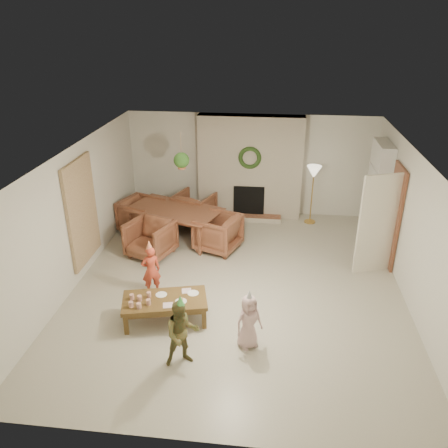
# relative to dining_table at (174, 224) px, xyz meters

# --- Properties ---
(floor) EXTENTS (7.00, 7.00, 0.00)m
(floor) POSITION_rel_dining_table_xyz_m (1.58, -1.75, -0.36)
(floor) COLOR #B7B29E
(floor) RESTS_ON ground
(ceiling) EXTENTS (7.00, 7.00, 0.00)m
(ceiling) POSITION_rel_dining_table_xyz_m (1.58, -1.75, 2.14)
(ceiling) COLOR white
(ceiling) RESTS_ON wall_back
(wall_back) EXTENTS (7.00, 0.00, 7.00)m
(wall_back) POSITION_rel_dining_table_xyz_m (1.58, 1.75, 0.89)
(wall_back) COLOR silver
(wall_back) RESTS_ON floor
(wall_front) EXTENTS (7.00, 0.00, 7.00)m
(wall_front) POSITION_rel_dining_table_xyz_m (1.58, -5.25, 0.89)
(wall_front) COLOR silver
(wall_front) RESTS_ON floor
(wall_left) EXTENTS (0.00, 7.00, 7.00)m
(wall_left) POSITION_rel_dining_table_xyz_m (-1.42, -1.75, 0.89)
(wall_left) COLOR silver
(wall_left) RESTS_ON floor
(wall_right) EXTENTS (0.00, 7.00, 7.00)m
(wall_right) POSITION_rel_dining_table_xyz_m (4.58, -1.75, 0.89)
(wall_right) COLOR silver
(wall_right) RESTS_ON floor
(fireplace_mass) EXTENTS (2.50, 0.40, 2.50)m
(fireplace_mass) POSITION_rel_dining_table_xyz_m (1.58, 1.55, 0.89)
(fireplace_mass) COLOR #592A17
(fireplace_mass) RESTS_ON floor
(fireplace_hearth) EXTENTS (1.60, 0.30, 0.12)m
(fireplace_hearth) POSITION_rel_dining_table_xyz_m (1.58, 1.20, -0.30)
(fireplace_hearth) COLOR brown
(fireplace_hearth) RESTS_ON floor
(fireplace_firebox) EXTENTS (0.75, 0.12, 0.75)m
(fireplace_firebox) POSITION_rel_dining_table_xyz_m (1.58, 1.37, 0.09)
(fireplace_firebox) COLOR black
(fireplace_firebox) RESTS_ON floor
(fireplace_wreath) EXTENTS (0.54, 0.10, 0.54)m
(fireplace_wreath) POSITION_rel_dining_table_xyz_m (1.58, 1.32, 1.19)
(fireplace_wreath) COLOR #203F17
(fireplace_wreath) RESTS_ON fireplace_mass
(floor_lamp_base) EXTENTS (0.27, 0.27, 0.03)m
(floor_lamp_base) POSITION_rel_dining_table_xyz_m (3.09, 1.25, -0.34)
(floor_lamp_base) COLOR gold
(floor_lamp_base) RESTS_ON floor
(floor_lamp_post) EXTENTS (0.03, 0.03, 1.29)m
(floor_lamp_post) POSITION_rel_dining_table_xyz_m (3.09, 1.25, 0.31)
(floor_lamp_post) COLOR gold
(floor_lamp_post) RESTS_ON floor
(floor_lamp_shade) EXTENTS (0.34, 0.34, 0.29)m
(floor_lamp_shade) POSITION_rel_dining_table_xyz_m (3.09, 1.25, 0.93)
(floor_lamp_shade) COLOR beige
(floor_lamp_shade) RESTS_ON floor_lamp_post
(bookshelf_carcass) EXTENTS (0.30, 1.00, 2.20)m
(bookshelf_carcass) POSITION_rel_dining_table_xyz_m (4.42, 0.55, 0.74)
(bookshelf_carcass) COLOR white
(bookshelf_carcass) RESTS_ON floor
(bookshelf_shelf_a) EXTENTS (0.30, 0.92, 0.03)m
(bookshelf_shelf_a) POSITION_rel_dining_table_xyz_m (4.40, 0.55, 0.09)
(bookshelf_shelf_a) COLOR white
(bookshelf_shelf_a) RESTS_ON bookshelf_carcass
(bookshelf_shelf_b) EXTENTS (0.30, 0.92, 0.03)m
(bookshelf_shelf_b) POSITION_rel_dining_table_xyz_m (4.40, 0.55, 0.49)
(bookshelf_shelf_b) COLOR white
(bookshelf_shelf_b) RESTS_ON bookshelf_carcass
(bookshelf_shelf_c) EXTENTS (0.30, 0.92, 0.03)m
(bookshelf_shelf_c) POSITION_rel_dining_table_xyz_m (4.40, 0.55, 0.89)
(bookshelf_shelf_c) COLOR white
(bookshelf_shelf_c) RESTS_ON bookshelf_carcass
(bookshelf_shelf_d) EXTENTS (0.30, 0.92, 0.03)m
(bookshelf_shelf_d) POSITION_rel_dining_table_xyz_m (4.40, 0.55, 1.29)
(bookshelf_shelf_d) COLOR white
(bookshelf_shelf_d) RESTS_ON bookshelf_carcass
(books_row_lower) EXTENTS (0.20, 0.40, 0.24)m
(books_row_lower) POSITION_rel_dining_table_xyz_m (4.38, 0.40, 0.23)
(books_row_lower) COLOR maroon
(books_row_lower) RESTS_ON bookshelf_shelf_a
(books_row_mid) EXTENTS (0.20, 0.44, 0.24)m
(books_row_mid) POSITION_rel_dining_table_xyz_m (4.38, 0.60, 0.63)
(books_row_mid) COLOR #245386
(books_row_mid) RESTS_ON bookshelf_shelf_b
(books_row_upper) EXTENTS (0.20, 0.36, 0.22)m
(books_row_upper) POSITION_rel_dining_table_xyz_m (4.38, 0.45, 1.02)
(books_row_upper) COLOR #ACA224
(books_row_upper) RESTS_ON bookshelf_shelf_c
(door_frame) EXTENTS (0.05, 0.86, 2.04)m
(door_frame) POSITION_rel_dining_table_xyz_m (4.54, -0.55, 0.66)
(door_frame) COLOR brown
(door_frame) RESTS_ON floor
(door_leaf) EXTENTS (0.77, 0.32, 2.00)m
(door_leaf) POSITION_rel_dining_table_xyz_m (4.16, -0.93, 0.64)
(door_leaf) COLOR beige
(door_leaf) RESTS_ON floor
(curtain_panel) EXTENTS (0.06, 1.20, 2.00)m
(curtain_panel) POSITION_rel_dining_table_xyz_m (-1.38, -1.55, 0.89)
(curtain_panel) COLOR tan
(curtain_panel) RESTS_ON wall_left
(dining_table) EXTENTS (2.29, 1.77, 0.71)m
(dining_table) POSITION_rel_dining_table_xyz_m (0.00, 0.00, 0.00)
(dining_table) COLOR brown
(dining_table) RESTS_ON floor
(dining_chair_near) EXTENTS (1.09, 1.10, 0.79)m
(dining_chair_near) POSITION_rel_dining_table_xyz_m (-0.31, -0.83, 0.04)
(dining_chair_near) COLOR brown
(dining_chair_near) RESTS_ON floor
(dining_chair_far) EXTENTS (1.09, 1.10, 0.79)m
(dining_chair_far) POSITION_rel_dining_table_xyz_m (0.31, 0.83, 0.04)
(dining_chair_far) COLOR brown
(dining_chair_far) RESTS_ON floor
(dining_chair_left) EXTENTS (1.10, 1.09, 0.79)m
(dining_chair_left) POSITION_rel_dining_table_xyz_m (-0.83, 0.31, 0.04)
(dining_chair_left) COLOR brown
(dining_chair_left) RESTS_ON floor
(dining_chair_right) EXTENTS (1.10, 1.09, 0.79)m
(dining_chair_right) POSITION_rel_dining_table_xyz_m (1.04, -0.39, 0.04)
(dining_chair_right) COLOR brown
(dining_chair_right) RESTS_ON floor
(hanging_plant_cord) EXTENTS (0.01, 0.01, 0.70)m
(hanging_plant_cord) POSITION_rel_dining_table_xyz_m (0.28, -0.25, 1.79)
(hanging_plant_cord) COLOR tan
(hanging_plant_cord) RESTS_ON ceiling
(hanging_plant_pot) EXTENTS (0.16, 0.16, 0.12)m
(hanging_plant_pot) POSITION_rel_dining_table_xyz_m (0.28, -0.25, 1.44)
(hanging_plant_pot) COLOR #A55935
(hanging_plant_pot) RESTS_ON hanging_plant_cord
(hanging_plant_foliage) EXTENTS (0.32, 0.32, 0.32)m
(hanging_plant_foliage) POSITION_rel_dining_table_xyz_m (0.28, -0.25, 1.56)
(hanging_plant_foliage) COLOR #254F1A
(hanging_plant_foliage) RESTS_ON hanging_plant_pot
(coffee_table_top) EXTENTS (1.48, 0.98, 0.06)m
(coffee_table_top) POSITION_rel_dining_table_xyz_m (0.50, -2.98, 0.03)
(coffee_table_top) COLOR brown
(coffee_table_top) RESTS_ON floor
(coffee_table_apron) EXTENTS (1.35, 0.85, 0.08)m
(coffee_table_apron) POSITION_rel_dining_table_xyz_m (0.50, -2.98, -0.04)
(coffee_table_apron) COLOR brown
(coffee_table_apron) RESTS_ON floor
(coffee_leg_fl) EXTENTS (0.09, 0.09, 0.36)m
(coffee_leg_fl) POSITION_rel_dining_table_xyz_m (-0.03, -3.40, -0.18)
(coffee_leg_fl) COLOR brown
(coffee_leg_fl) RESTS_ON floor
(coffee_leg_fr) EXTENTS (0.09, 0.09, 0.36)m
(coffee_leg_fr) POSITION_rel_dining_table_xyz_m (1.17, -3.11, -0.18)
(coffee_leg_fr) COLOR brown
(coffee_leg_fr) RESTS_ON floor
(coffee_leg_bl) EXTENTS (0.09, 0.09, 0.36)m
(coffee_leg_bl) POSITION_rel_dining_table_xyz_m (-0.16, -2.86, -0.18)
(coffee_leg_bl) COLOR brown
(coffee_leg_bl) RESTS_ON floor
(coffee_leg_br) EXTENTS (0.09, 0.09, 0.36)m
(coffee_leg_br) POSITION_rel_dining_table_xyz_m (1.04, -2.57, -0.18)
(coffee_leg_br) COLOR brown
(coffee_leg_br) RESTS_ON floor
(cup_a) EXTENTS (0.09, 0.09, 0.09)m
(cup_a) POSITION_rel_dining_table_xyz_m (0.03, -3.26, 0.11)
(cup_a) COLOR silver
(cup_a) RESTS_ON coffee_table_top
(cup_b) EXTENTS (0.09, 0.09, 0.09)m
(cup_b) POSITION_rel_dining_table_xyz_m (-0.02, -3.06, 0.11)
(cup_b) COLOR silver
(cup_b) RESTS_ON coffee_table_top
(cup_c) EXTENTS (0.09, 0.09, 0.09)m
(cup_c) POSITION_rel_dining_table_xyz_m (0.17, -3.28, 0.11)
(cup_c) COLOR silver
(cup_c) RESTS_ON coffee_table_top
(cup_d) EXTENTS (0.09, 0.09, 0.09)m
(cup_d) POSITION_rel_dining_table_xyz_m (0.12, -3.08, 0.11)
(cup_d) COLOR silver
(cup_d) RESTS_ON coffee_table_top
(cup_e) EXTENTS (0.09, 0.09, 0.09)m
(cup_e) POSITION_rel_dining_table_xyz_m (0.29, -3.17, 0.11)
(cup_e) COLOR silver
(cup_e) RESTS_ON coffee_table_top
(cup_f) EXTENTS (0.09, 0.09, 0.09)m
(cup_f) POSITION_rel_dining_table_xyz_m (0.24, -2.96, 0.11)
(cup_f) COLOR silver
(cup_f) RESTS_ON coffee_table_top
(plate_a) EXTENTS (0.23, 0.23, 0.01)m
(plate_a) POSITION_rel_dining_table_xyz_m (0.42, -2.87, 0.07)
(plate_a) COLOR white
(plate_a) RESTS_ON coffee_table_top
(plate_b) EXTENTS (0.23, 0.23, 0.01)m
(plate_b) POSITION_rel_dining_table_xyz_m (0.78, -3.02, 0.07)
(plate_b) COLOR white
(plate_b) RESTS_ON coffee_table_top
(plate_c) EXTENTS (0.23, 0.23, 0.01)m
(plate_c) POSITION_rel_dining_table_xyz_m (0.93, -2.77, 0.07)
(plate_c) COLOR white
(plate_c) RESTS_ON coffee_table_top
(food_scoop) EXTENTS (0.09, 0.09, 0.07)m
(food_scoop) POSITION_rel_dining_table_xyz_m (0.78, -3.02, 0.11)
(food_scoop) COLOR tan
(food_scoop) RESTS_ON plate_b
(napkin_left) EXTENTS (0.19, 0.19, 0.01)m
(napkin_left) POSITION_rel_dining_table_xyz_m (0.60, -3.15, 0.07)
(napkin_left) COLOR #D89FB2
(napkin_left) RESTS_ON coffee_table_top
(napkin_right) EXTENTS (0.19, 0.19, 0.01)m
(napkin_right) POSITION_rel_dining_table_xyz_m (0.81, -2.71, 0.07)
(napkin_right) COLOR #D89FB2
(napkin_right) RESTS_ON coffee_table_top
(child_red) EXTENTS (0.41, 0.35, 0.94)m
(child_red) POSITION_rel_dining_table_xyz_m (0.07, -2.21, 0.11)
(child_red) COLOR #C6422A
(child_red) RESTS_ON floor
(party_hat_red) EXTENTS (0.14, 0.14, 0.18)m
(party_hat_red) POSITION_rel_dining_table_xyz_m (0.07, -2.21, 0.62)
(party_hat_red) COLOR gold
(party_hat_red) RESTS_ON child_red
(child_plaid) EXTENTS (0.61, 0.55, 1.03)m
(child_plaid) POSITION_rel_dining_table_xyz_m (0.99, -3.94, 0.16)
(child_plaid) COLOR brown
(child_plaid) RESTS_ON floor
(party_hat_plaid) EXTENTS (0.13, 0.13, 0.17)m
(party_hat_plaid) POSITION_rel_dining_table_xyz_m (0.99, -3.94, 0.72)
(party_hat_plaid) COLOR #4BB04D
(party_hat_plaid) RESTS_ON child_plaid
(child_pink) EXTENTS (0.52, 0.48, 0.89)m
(child_pink) POSITION_rel_dining_table_xyz_m (1.90, -3.45, 0.09)
(child_pink) COLOR beige
(child_pink) RESTS_ON floor
(party_hat_pink) EXTENTS (0.15, 0.15, 0.16)m
(party_hat_pink) POSITION_rel_dining_table_xyz_m (1.90, -3.45, 0.57)
(party_hat_pink) COLOR silver
(party_hat_pink) RESTS_ON child_pink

